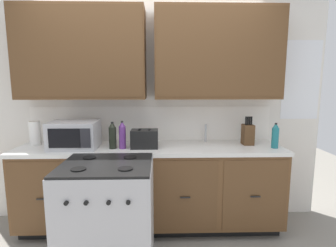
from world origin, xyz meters
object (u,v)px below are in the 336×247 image
(toaster, at_px, (145,139))
(bottle_dark, at_px, (113,136))
(bottle_violet, at_px, (122,135))
(stove_range, at_px, (108,216))
(microwave, at_px, (74,135))
(knife_block, at_px, (248,134))
(paper_towel_roll, at_px, (35,133))
(bottle_teal, at_px, (275,136))

(toaster, distance_m, bottle_dark, 0.33)
(toaster, height_order, bottle_violet, bottle_violet)
(stove_range, distance_m, microwave, 0.94)
(knife_block, xyz_separation_m, paper_towel_roll, (-2.32, 0.05, 0.01))
(stove_range, height_order, knife_block, knife_block)
(knife_block, height_order, bottle_teal, knife_block)
(stove_range, bearing_deg, knife_block, 26.10)
(microwave, xyz_separation_m, bottle_violet, (0.50, -0.04, -0.00))
(toaster, relative_size, knife_block, 0.90)
(bottle_dark, bearing_deg, paper_towel_roll, 167.65)
(knife_block, xyz_separation_m, bottle_dark, (-1.45, -0.15, 0.02))
(knife_block, distance_m, bottle_violet, 1.36)
(bottle_teal, height_order, bottle_violet, bottle_violet)
(knife_block, relative_size, bottle_dark, 1.12)
(microwave, bearing_deg, toaster, -0.99)
(bottle_dark, bearing_deg, bottle_teal, -0.70)
(stove_range, distance_m, paper_towel_roll, 1.31)
(stove_range, distance_m, toaster, 0.84)
(toaster, relative_size, bottle_dark, 1.01)
(microwave, height_order, bottle_dark, microwave)
(paper_towel_roll, distance_m, bottle_violet, 0.99)
(microwave, xyz_separation_m, bottle_dark, (0.40, -0.04, -0.00))
(microwave, bearing_deg, bottle_dark, -5.25)
(paper_towel_roll, height_order, bottle_violet, bottle_violet)
(toaster, xyz_separation_m, bottle_dark, (-0.33, -0.02, 0.04))
(paper_towel_roll, height_order, bottle_teal, bottle_teal)
(stove_range, bearing_deg, bottle_dark, 94.28)
(bottle_teal, xyz_separation_m, bottle_violet, (-1.58, 0.02, 0.01))
(knife_block, bearing_deg, bottle_teal, -35.65)
(bottle_dark, bearing_deg, stove_range, -85.72)
(bottle_dark, distance_m, bottle_violet, 0.10)
(paper_towel_roll, bearing_deg, bottle_violet, -11.29)
(toaster, bearing_deg, microwave, 179.01)
(paper_towel_roll, distance_m, bottle_dark, 0.90)
(paper_towel_roll, bearing_deg, knife_block, -1.13)
(toaster, bearing_deg, knife_block, 6.18)
(microwave, height_order, knife_block, knife_block)
(stove_range, bearing_deg, microwave, 127.11)
(stove_range, distance_m, bottle_dark, 0.81)
(toaster, distance_m, bottle_violet, 0.23)
(knife_block, distance_m, paper_towel_roll, 2.32)
(microwave, relative_size, knife_block, 1.55)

